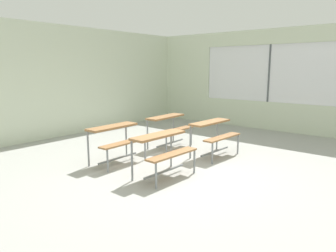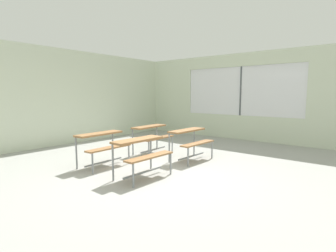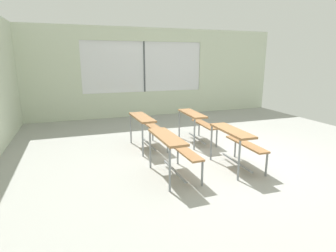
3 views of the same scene
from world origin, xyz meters
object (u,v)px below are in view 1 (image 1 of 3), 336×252
desk_bench_r1c1 (169,124)px  desk_bench_r1c0 (116,135)px  desk_bench_r0c1 (214,130)px  desk_bench_r0c0 (163,145)px

desk_bench_r1c1 → desk_bench_r1c0: bearing=178.1°
desk_bench_r0c1 → desk_bench_r1c0: same height
desk_bench_r0c0 → desk_bench_r1c1: size_ratio=0.99×
desk_bench_r0c1 → desk_bench_r1c1: same height
desk_bench_r0c0 → desk_bench_r1c1: 2.07m
desk_bench_r0c0 → desk_bench_r1c0: bearing=90.7°
desk_bench_r0c1 → desk_bench_r1c0: size_ratio=1.01×
desk_bench_r0c1 → desk_bench_r1c0: (-1.67, 1.22, 0.00)m
desk_bench_r0c1 → desk_bench_r1c1: 1.22m
desk_bench_r1c0 → desk_bench_r1c1: (1.65, 0.01, 0.00)m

